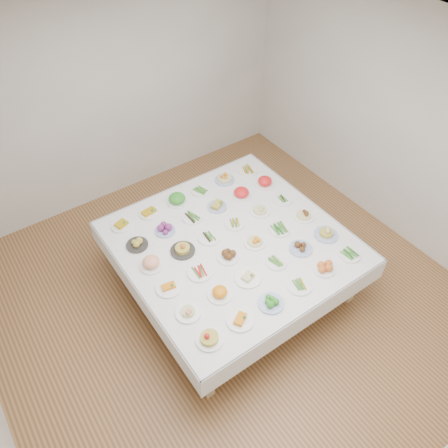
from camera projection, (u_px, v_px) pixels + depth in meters
room_envelope at (225, 173)px, 3.83m from camera, size 5.02×5.02×2.81m
display_table at (232, 244)px, 4.78m from camera, size 2.32×2.32×0.75m
dish_0 at (209, 337)px, 3.82m from camera, size 0.24×0.24×0.14m
dish_1 at (240, 319)px, 3.98m from camera, size 0.25×0.25×0.10m
dish_2 at (271, 301)px, 4.11m from camera, size 0.25×0.25×0.11m
dish_3 at (299, 285)px, 4.28m from camera, size 0.25×0.25×0.05m
dish_4 at (324, 267)px, 4.40m from camera, size 0.22×0.22×0.11m
dish_5 at (349, 254)px, 4.56m from camera, size 0.23×0.23×0.05m
dish_6 at (188, 310)px, 4.03m from camera, size 0.24×0.24×0.12m
dish_7 at (220, 292)px, 4.17m from camera, size 0.23×0.23×0.13m
dish_8 at (248, 277)px, 4.33m from camera, size 0.26×0.26×0.10m
dish_9 at (276, 262)px, 4.49m from camera, size 0.22×0.22×0.05m
dish_10 at (301, 247)px, 4.61m from camera, size 0.24×0.24×0.10m
dish_11 at (327, 231)px, 4.73m from camera, size 0.26×0.26×0.15m
dish_12 at (168, 286)px, 4.25m from camera, size 0.25×0.25×0.09m
dish_13 at (200, 272)px, 4.39m from camera, size 0.25×0.25×0.05m
dish_14 at (228, 255)px, 4.52m from camera, size 0.23×0.23×0.11m
dish_15 at (255, 239)px, 4.65m from camera, size 0.23×0.23×0.14m
dish_16 at (279, 229)px, 4.82m from camera, size 0.24×0.24×0.06m
dish_17 at (304, 213)px, 4.95m from camera, size 0.24×0.24×0.13m
dish_18 at (151, 262)px, 4.43m from camera, size 0.24×0.24×0.14m
dish_19 at (182, 247)px, 4.57m from camera, size 0.26×0.26×0.14m
dish_20 at (209, 237)px, 4.74m from camera, size 0.25×0.25×0.06m
dish_21 at (235, 223)px, 4.90m from camera, size 0.23×0.23×0.05m
dish_22 at (260, 209)px, 5.02m from camera, size 0.23×0.23×0.12m
dish_23 at (282, 199)px, 5.19m from camera, size 0.24×0.24×0.05m
dish_24 at (137, 243)px, 4.64m from camera, size 0.23×0.23×0.11m
dish_25 at (165, 228)px, 4.80m from camera, size 0.22×0.22×0.11m
dish_26 at (192, 217)px, 4.96m from camera, size 0.23×0.23×0.06m
dish_27 at (217, 205)px, 5.08m from camera, size 0.23×0.23×0.10m
dish_28 at (241, 193)px, 5.21m from camera, size 0.24×0.24×0.13m
dish_29 at (265, 182)px, 5.36m from camera, size 0.25×0.25×0.13m
dish_30 at (121, 224)px, 4.86m from camera, size 0.23×0.23×0.09m
dish_31 at (149, 211)px, 5.00m from camera, size 0.23×0.23×0.11m
dish_32 at (177, 198)px, 5.12m from camera, size 0.26×0.26×0.15m
dish_33 at (201, 191)px, 5.30m from camera, size 0.23×0.23×0.05m
dish_34 at (225, 177)px, 5.42m from camera, size 0.25×0.25×0.13m
dish_35 at (248, 170)px, 5.59m from camera, size 0.25×0.25×0.06m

